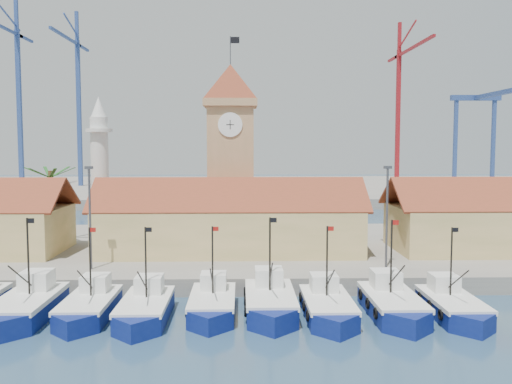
{
  "coord_description": "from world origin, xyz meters",
  "views": [
    {
      "loc": [
        1.16,
        -37.53,
        12.37
      ],
      "look_at": [
        2.61,
        18.0,
        7.76
      ],
      "focal_mm": 40.0,
      "sensor_mm": 36.0,
      "label": 1
    }
  ],
  "objects": [
    {
      "name": "ground",
      "position": [
        0.0,
        0.0,
        0.0
      ],
      "size": [
        400.0,
        400.0,
        0.0
      ],
      "primitive_type": "plane",
      "color": "navy",
      "rests_on": "ground"
    },
    {
      "name": "quay",
      "position": [
        0.0,
        24.0,
        0.75
      ],
      "size": [
        140.0,
        32.0,
        1.5
      ],
      "primitive_type": "cube",
      "color": "gray",
      "rests_on": "ground"
    },
    {
      "name": "terminal",
      "position": [
        0.0,
        110.0,
        1.0
      ],
      "size": [
        240.0,
        80.0,
        2.0
      ],
      "primitive_type": "cube",
      "color": "gray",
      "rests_on": "ground"
    },
    {
      "name": "boat_2",
      "position": [
        -14.17,
        2.38,
        0.78
      ],
      "size": [
        3.65,
        9.99,
        7.56
      ],
      "color": "navy",
      "rests_on": "ground"
    },
    {
      "name": "boat_3",
      "position": [
        -9.77,
        2.52,
        0.7
      ],
      "size": [
        3.29,
        9.01,
        6.82
      ],
      "color": "navy",
      "rests_on": "ground"
    },
    {
      "name": "boat_4",
      "position": [
        -5.66,
        1.89,
        0.71
      ],
      "size": [
        3.34,
        9.14,
        6.92
      ],
      "color": "navy",
      "rests_on": "ground"
    },
    {
      "name": "boat_5",
      "position": [
        -0.96,
        3.0,
        0.7
      ],
      "size": [
        3.27,
        8.96,
        6.78
      ],
      "color": "navy",
      "rests_on": "ground"
    },
    {
      "name": "boat_6",
      "position": [
        3.27,
        3.15,
        0.77
      ],
      "size": [
        3.59,
        9.82,
        7.43
      ],
      "color": "navy",
      "rests_on": "ground"
    },
    {
      "name": "boat_7",
      "position": [
        7.34,
        2.01,
        0.72
      ],
      "size": [
        3.34,
        9.15,
        6.92
      ],
      "color": "navy",
      "rests_on": "ground"
    },
    {
      "name": "boat_8",
      "position": [
        12.11,
        2.36,
        0.76
      ],
      "size": [
        3.53,
        9.68,
        7.32
      ],
      "color": "navy",
      "rests_on": "ground"
    },
    {
      "name": "boat_9",
      "position": [
        16.38,
        1.98,
        0.7
      ],
      "size": [
        3.28,
        8.98,
        6.79
      ],
      "color": "navy",
      "rests_on": "ground"
    },
    {
      "name": "hall_center",
      "position": [
        0.0,
        20.0,
        3.99
      ],
      "size": [
        27.04,
        10.13,
        7.61
      ],
      "color": "#E5BD7E",
      "rests_on": "quay"
    },
    {
      "name": "clock_tower",
      "position": [
        0.0,
        26.0,
        11.96
      ],
      "size": [
        5.8,
        5.8,
        22.7
      ],
      "color": "tan",
      "rests_on": "quay"
    },
    {
      "name": "minaret",
      "position": [
        -15.0,
        28.0,
        9.73
      ],
      "size": [
        3.0,
        3.0,
        16.3
      ],
      "color": "silver",
      "rests_on": "quay"
    },
    {
      "name": "palm_tree",
      "position": [
        -20.0,
        26.0,
        6.25
      ],
      "size": [
        5.6,
        5.03,
        8.39
      ],
      "color": "brown",
      "rests_on": "quay"
    },
    {
      "name": "lamp_posts",
      "position": [
        0.5,
        12.0,
        6.48
      ],
      "size": [
        80.7,
        0.25,
        9.03
      ],
      "color": "#3F3F44",
      "rests_on": "quay"
    },
    {
      "name": "crane_blue_far",
      "position": [
        -52.15,
        100.01,
        27.11
      ],
      "size": [
        1.0,
        37.09,
        44.59
      ],
      "color": "#2C4688",
      "rests_on": "terminal"
    },
    {
      "name": "crane_blue_near",
      "position": [
        -39.63,
        106.94,
        25.88
      ],
      "size": [
        1.0,
        30.33,
        43.39
      ],
      "color": "#2C4688",
      "rests_on": "terminal"
    },
    {
      "name": "crane_red_right",
      "position": [
        40.41,
        103.06,
        24.73
      ],
      "size": [
        1.0,
        35.86,
        40.5
      ],
      "color": "maroon",
      "rests_on": "terminal"
    },
    {
      "name": "gantry",
      "position": [
        62.0,
        106.65,
        20.04
      ],
      "size": [
        13.0,
        22.0,
        23.2
      ],
      "color": "#2C4688",
      "rests_on": "terminal"
    }
  ]
}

